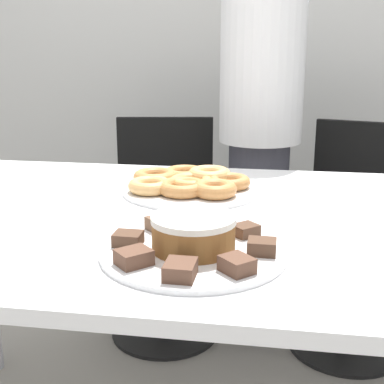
# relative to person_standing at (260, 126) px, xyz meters

# --- Properties ---
(wall_back) EXTENTS (8.00, 0.05, 2.60)m
(wall_back) POSITION_rel_person_standing_xyz_m (-0.10, 0.76, 0.44)
(wall_back) COLOR silver
(wall_back) RESTS_ON ground_plane
(table) EXTENTS (1.79, 0.98, 0.78)m
(table) POSITION_rel_person_standing_xyz_m (-0.10, -0.83, -0.17)
(table) COLOR white
(table) RESTS_ON ground_plane
(person_standing) EXTENTS (0.31, 0.31, 1.62)m
(person_standing) POSITION_rel_person_standing_xyz_m (0.00, 0.00, 0.00)
(person_standing) COLOR #383842
(person_standing) RESTS_ON ground_plane
(office_chair_left) EXTENTS (0.50, 0.50, 0.87)m
(office_chair_left) POSITION_rel_person_standing_xyz_m (-0.37, 0.00, -0.46)
(office_chair_left) COLOR black
(office_chair_left) RESTS_ON ground_plane
(office_chair_right) EXTENTS (0.54, 0.54, 0.87)m
(office_chair_right) POSITION_rel_person_standing_xyz_m (0.38, 0.00, -0.46)
(office_chair_right) COLOR black
(office_chair_right) RESTS_ON ground_plane
(plate_cake) EXTENTS (0.36, 0.36, 0.01)m
(plate_cake) POSITION_rel_person_standing_xyz_m (-0.09, -1.07, -0.08)
(plate_cake) COLOR white
(plate_cake) RESTS_ON table
(plate_donuts) EXTENTS (0.37, 0.37, 0.01)m
(plate_donuts) POSITION_rel_person_standing_xyz_m (-0.16, -0.63, -0.08)
(plate_donuts) COLOR white
(plate_donuts) RESTS_ON table
(frosted_cake) EXTENTS (0.16, 0.16, 0.07)m
(frosted_cake) POSITION_rel_person_standing_xyz_m (-0.09, -1.07, -0.04)
(frosted_cake) COLOR brown
(frosted_cake) RESTS_ON plate_cake
(lamington_0) EXTENTS (0.05, 0.05, 0.03)m
(lamington_0) POSITION_rel_person_standing_xyz_m (0.04, -1.07, -0.06)
(lamington_0) COLOR #513828
(lamington_0) RESTS_ON plate_cake
(lamington_1) EXTENTS (0.06, 0.06, 0.02)m
(lamington_1) POSITION_rel_person_standing_xyz_m (0.01, -0.98, -0.06)
(lamington_1) COLOR #513828
(lamington_1) RESTS_ON plate_cake
(lamington_2) EXTENTS (0.04, 0.05, 0.02)m
(lamington_2) POSITION_rel_person_standing_xyz_m (-0.08, -0.94, -0.06)
(lamington_2) COLOR brown
(lamington_2) RESTS_ON plate_cake
(lamington_3) EXTENTS (0.06, 0.06, 0.03)m
(lamington_3) POSITION_rel_person_standing_xyz_m (-0.18, -0.98, -0.06)
(lamington_3) COLOR brown
(lamington_3) RESTS_ON plate_cake
(lamington_4) EXTENTS (0.05, 0.05, 0.02)m
(lamington_4) POSITION_rel_person_standing_xyz_m (-0.21, -1.07, -0.06)
(lamington_4) COLOR #513828
(lamington_4) RESTS_ON plate_cake
(lamington_5) EXTENTS (0.08, 0.07, 0.03)m
(lamington_5) POSITION_rel_person_standing_xyz_m (-0.18, -1.16, -0.06)
(lamington_5) COLOR brown
(lamington_5) RESTS_ON plate_cake
(lamington_6) EXTENTS (0.05, 0.06, 0.03)m
(lamington_6) POSITION_rel_person_standing_xyz_m (-0.09, -1.20, -0.06)
(lamington_6) COLOR brown
(lamington_6) RESTS_ON plate_cake
(lamington_7) EXTENTS (0.07, 0.07, 0.03)m
(lamington_7) POSITION_rel_person_standing_xyz_m (0.00, -1.16, -0.06)
(lamington_7) COLOR brown
(lamington_7) RESTS_ON plate_cake
(donut_0) EXTENTS (0.12, 0.12, 0.03)m
(donut_0) POSITION_rel_person_standing_xyz_m (-0.16, -0.63, -0.06)
(donut_0) COLOR tan
(donut_0) RESTS_ON plate_donuts
(donut_1) EXTENTS (0.13, 0.13, 0.03)m
(donut_1) POSITION_rel_person_standing_xyz_m (-0.17, -0.70, -0.06)
(donut_1) COLOR #C68447
(donut_1) RESTS_ON plate_donuts
(donut_2) EXTENTS (0.11, 0.11, 0.04)m
(donut_2) POSITION_rel_person_standing_xyz_m (-0.09, -0.70, -0.06)
(donut_2) COLOR #C68447
(donut_2) RESTS_ON plate_donuts
(donut_3) EXTENTS (0.11, 0.11, 0.03)m
(donut_3) POSITION_rel_person_standing_xyz_m (-0.06, -0.62, -0.06)
(donut_3) COLOR #C68447
(donut_3) RESTS_ON plate_donuts
(donut_4) EXTENTS (0.12, 0.12, 0.04)m
(donut_4) POSITION_rel_person_standing_xyz_m (-0.12, -0.56, -0.06)
(donut_4) COLOR #E5AD66
(donut_4) RESTS_ON plate_donuts
(donut_5) EXTENTS (0.12, 0.12, 0.03)m
(donut_5) POSITION_rel_person_standing_xyz_m (-0.19, -0.54, -0.06)
(donut_5) COLOR #C68447
(donut_5) RESTS_ON plate_donuts
(donut_6) EXTENTS (0.12, 0.12, 0.04)m
(donut_6) POSITION_rel_person_standing_xyz_m (-0.27, -0.60, -0.06)
(donut_6) COLOR #C68447
(donut_6) RESTS_ON plate_donuts
(donut_7) EXTENTS (0.11, 0.11, 0.03)m
(donut_7) POSITION_rel_person_standing_xyz_m (-0.26, -0.69, -0.06)
(donut_7) COLOR #E5AD66
(donut_7) RESTS_ON plate_donuts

